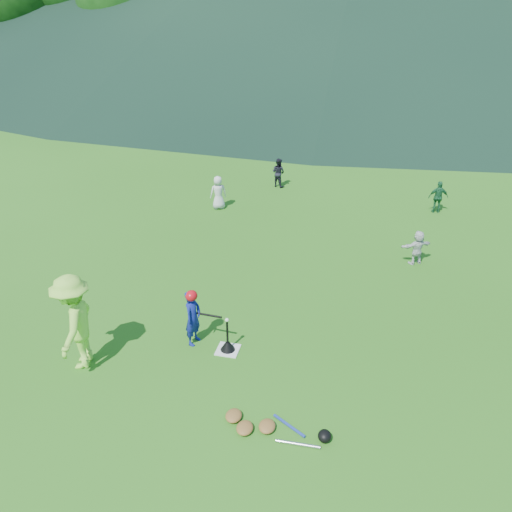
{
  "coord_description": "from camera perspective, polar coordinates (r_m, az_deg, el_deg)",
  "views": [
    {
      "loc": [
        2.41,
        -7.77,
        6.33
      ],
      "look_at": [
        0.0,
        2.5,
        0.9
      ],
      "focal_mm": 35.0,
      "sensor_mm": 36.0,
      "label": 1
    }
  ],
  "objects": [
    {
      "name": "ground",
      "position": [
        10.31,
        -3.23,
        -10.7
      ],
      "size": [
        120.0,
        120.0,
        0.0
      ],
      "primitive_type": "plane",
      "color": "#276316",
      "rests_on": "ground"
    },
    {
      "name": "fielder_b",
      "position": [
        19.03,
        2.57,
        9.5
      ],
      "size": [
        0.65,
        0.59,
        1.09
      ],
      "primitive_type": "imported",
      "rotation": [
        0.0,
        0.0,
        2.74
      ],
      "color": "black",
      "rests_on": "ground"
    },
    {
      "name": "outfield_fence",
      "position": [
        36.3,
        9.72,
        17.95
      ],
      "size": [
        70.07,
        0.08,
        1.33
      ],
      "color": "gray",
      "rests_on": "ground"
    },
    {
      "name": "batting_tee",
      "position": [
        10.24,
        -3.25,
        -10.13
      ],
      "size": [
        0.3,
        0.3,
        0.68
      ],
      "color": "black",
      "rests_on": "home_plate"
    },
    {
      "name": "equipment_pile",
      "position": [
        8.69,
        1.26,
        -18.93
      ],
      "size": [
        1.8,
        0.62,
        0.19
      ],
      "color": "olive",
      "rests_on": "ground"
    },
    {
      "name": "home_plate",
      "position": [
        10.31,
        -3.23,
        -10.65
      ],
      "size": [
        0.45,
        0.45,
        0.02
      ],
      "primitive_type": "cube",
      "color": "silver",
      "rests_on": "ground"
    },
    {
      "name": "fielder_d",
      "position": [
        13.92,
        17.96,
        0.93
      ],
      "size": [
        0.9,
        0.69,
        0.95
      ],
      "primitive_type": "imported",
      "rotation": [
        0.0,
        0.0,
        3.68
      ],
      "color": "silver",
      "rests_on": "ground"
    },
    {
      "name": "baseball",
      "position": [
        9.88,
        -3.34,
        -7.32
      ],
      "size": [
        0.08,
        0.08,
        0.08
      ],
      "primitive_type": "sphere",
      "color": "white",
      "rests_on": "batting_tee"
    },
    {
      "name": "batter_gear",
      "position": [
        9.97,
        -7.24,
        -4.71
      ],
      "size": [
        0.73,
        0.26,
        0.57
      ],
      "color": "#B70C14",
      "rests_on": "ground"
    },
    {
      "name": "fielder_c",
      "position": [
        17.61,
        20.11,
        6.34
      ],
      "size": [
        0.66,
        0.35,
        1.08
      ],
      "primitive_type": "imported",
      "rotation": [
        0.0,
        0.0,
        3.29
      ],
      "color": "#1A5832",
      "rests_on": "ground"
    },
    {
      "name": "fielder_a",
      "position": [
        16.92,
        -4.33,
        7.24
      ],
      "size": [
        0.66,
        0.59,
        1.13
      ],
      "primitive_type": "imported",
      "rotation": [
        0.0,
        0.0,
        3.67
      ],
      "color": "silver",
      "rests_on": "ground"
    },
    {
      "name": "adult_coach",
      "position": [
        9.98,
        -19.97,
        -7.14
      ],
      "size": [
        0.99,
        1.39,
        1.94
      ],
      "primitive_type": "imported",
      "rotation": [
        0.0,
        0.0,
        -1.34
      ],
      "color": "#9AE744",
      "rests_on": "ground"
    },
    {
      "name": "batter_child",
      "position": [
        10.24,
        -7.22,
        -7.03
      ],
      "size": [
        0.37,
        0.49,
        1.21
      ],
      "primitive_type": "imported",
      "rotation": [
        0.0,
        0.0,
        1.37
      ],
      "color": "navy",
      "rests_on": "ground"
    }
  ]
}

